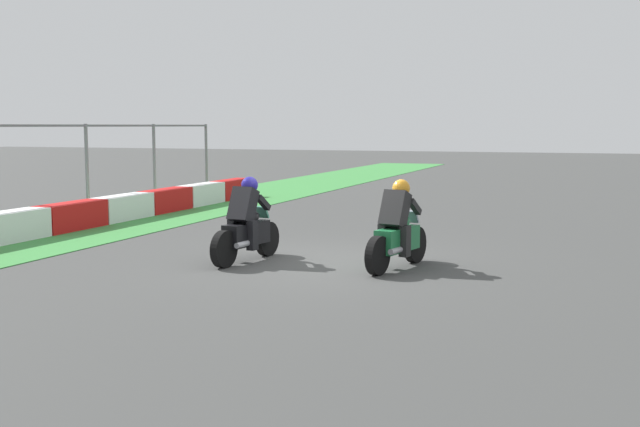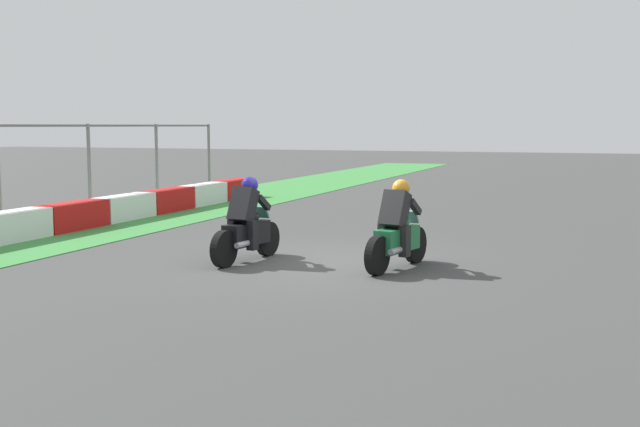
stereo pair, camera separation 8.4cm
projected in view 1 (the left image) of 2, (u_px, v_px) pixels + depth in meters
ground_plane at (322, 262)px, 13.96m from camera, size 120.00×120.00×0.00m
grass_verge at (8, 242)px, 16.31m from camera, size 72.00×4.03×0.02m
track_barrier at (7, 227)px, 16.28m from camera, size 22.73×0.60×0.64m
rider_lane_a at (397, 232)px, 13.29m from camera, size 2.02×0.63×1.51m
rider_lane_b at (246, 227)px, 13.98m from camera, size 2.04×0.59×1.51m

